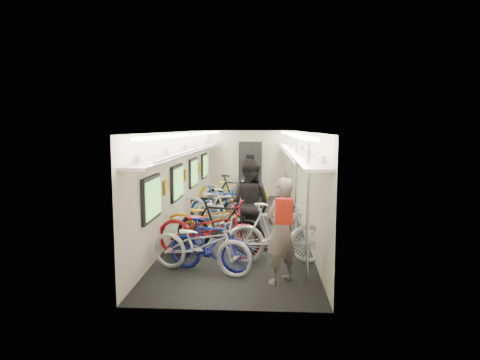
# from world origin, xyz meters

# --- Properties ---
(train_car_shell) EXTENTS (10.00, 10.00, 10.00)m
(train_car_shell) POSITION_xyz_m (-0.36, 0.71, 1.66)
(train_car_shell) COLOR black
(train_car_shell) RESTS_ON ground
(bicycle_0) EXTENTS (2.02, 1.24, 1.00)m
(bicycle_0) POSITION_xyz_m (-0.53, -3.48, 0.50)
(bicycle_0) COLOR silver
(bicycle_0) RESTS_ON ground
(bicycle_1) EXTENTS (1.64, 0.85, 0.95)m
(bicycle_1) POSITION_xyz_m (-0.38, -3.41, 0.47)
(bicycle_1) COLOR navy
(bicycle_1) RESTS_ON ground
(bicycle_2) EXTENTS (2.25, 1.20, 1.12)m
(bicycle_2) POSITION_xyz_m (-0.50, -2.64, 0.56)
(bicycle_2) COLOR maroon
(bicycle_2) RESTS_ON ground
(bicycle_3) EXTENTS (1.96, 1.02, 1.13)m
(bicycle_3) POSITION_xyz_m (-0.34, -2.29, 0.57)
(bicycle_3) COLOR black
(bicycle_3) RESTS_ON ground
(bicycle_4) EXTENTS (2.04, 0.87, 1.04)m
(bicycle_4) POSITION_xyz_m (-0.62, -1.66, 0.52)
(bicycle_4) COLOR orange
(bicycle_4) RESTS_ON ground
(bicycle_5) EXTENTS (1.73, 0.68, 1.01)m
(bicycle_5) POSITION_xyz_m (-0.33, -0.24, 0.51)
(bicycle_5) COLOR silver
(bicycle_5) RESTS_ON ground
(bicycle_6) EXTENTS (2.16, 0.76, 1.14)m
(bicycle_6) POSITION_xyz_m (-0.61, 0.25, 0.57)
(bicycle_6) COLOR silver
(bicycle_6) RESTS_ON ground
(bicycle_7) EXTENTS (1.80, 0.97, 1.04)m
(bicycle_7) POSITION_xyz_m (-0.58, 0.13, 0.52)
(bicycle_7) COLOR navy
(bicycle_7) RESTS_ON ground
(bicycle_8) EXTENTS (1.82, 0.81, 0.93)m
(bicycle_8) POSITION_xyz_m (-0.71, 0.85, 0.46)
(bicycle_8) COLOR maroon
(bicycle_8) RESTS_ON ground
(bicycle_9) EXTENTS (2.01, 1.14, 1.16)m
(bicycle_9) POSITION_xyz_m (-0.31, 1.47, 0.58)
(bicycle_9) COLOR black
(bicycle_9) RESTS_ON ground
(bicycle_10) EXTENTS (2.22, 0.89, 1.14)m
(bicycle_10) POSITION_xyz_m (-0.43, 2.58, 0.57)
(bicycle_10) COLOR gold
(bicycle_10) RESTS_ON ground
(bicycle_11) EXTENTS (1.95, 0.71, 1.15)m
(bicycle_11) POSITION_xyz_m (0.78, -2.93, 0.57)
(bicycle_11) COLOR silver
(bicycle_11) RESTS_ON ground
(passenger_near) EXTENTS (0.74, 0.73, 1.72)m
(passenger_near) POSITION_xyz_m (0.82, -3.88, 0.86)
(passenger_near) COLOR gray
(passenger_near) RESTS_ON ground
(passenger_mid) EXTENTS (1.12, 1.02, 1.86)m
(passenger_mid) POSITION_xyz_m (0.24, -1.83, 0.93)
(passenger_mid) COLOR black
(passenger_mid) RESTS_ON ground
(backpack) EXTENTS (0.26, 0.15, 0.38)m
(backpack) POSITION_xyz_m (0.84, -4.41, 1.28)
(backpack) COLOR red
(backpack) RESTS_ON passenger_near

